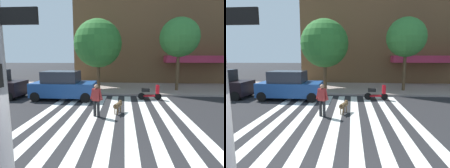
% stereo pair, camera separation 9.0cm
% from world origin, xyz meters
% --- Properties ---
extents(ground_plane, '(160.00, 160.00, 0.00)m').
position_xyz_m(ground_plane, '(0.00, 5.51, 0.00)').
color(ground_plane, '#232326').
extents(sidewalk_far, '(80.00, 6.00, 0.15)m').
position_xyz_m(sidewalk_far, '(0.00, 14.03, 0.07)').
color(sidewalk_far, gray).
rests_on(sidewalk_far, ground_plane).
extents(crosswalk_stripes, '(7.65, 10.43, 0.01)m').
position_xyz_m(crosswalk_stripes, '(0.06, 5.51, 0.00)').
color(crosswalk_stripes, silver).
rests_on(crosswalk_stripes, ground_plane).
extents(parked_car_behind_first, '(4.37, 2.05, 1.99)m').
position_xyz_m(parked_car_behind_first, '(-3.56, 9.64, 0.95)').
color(parked_car_behind_first, navy).
rests_on(parked_car_behind_first, ground_plane).
extents(parked_scooter, '(1.63, 0.50, 1.11)m').
position_xyz_m(parked_scooter, '(2.50, 9.81, 0.48)').
color(parked_scooter, black).
rests_on(parked_scooter, ground_plane).
extents(street_tree_nearest, '(4.10, 4.10, 6.02)m').
position_xyz_m(street_tree_nearest, '(-1.57, 13.01, 4.10)').
color(street_tree_nearest, '#4C3823').
rests_on(street_tree_nearest, sidewalk_far).
extents(street_tree_middle, '(3.19, 3.19, 6.00)m').
position_xyz_m(street_tree_middle, '(5.17, 12.80, 4.54)').
color(street_tree_middle, '#4C3823').
rests_on(street_tree_middle, sidewalk_far).
extents(pedestrian_dog_walker, '(0.69, 0.35, 1.64)m').
position_xyz_m(pedestrian_dog_walker, '(-0.67, 6.04, 0.93)').
color(pedestrian_dog_walker, black).
rests_on(pedestrian_dog_walker, ground_plane).
extents(dog_on_leash, '(0.49, 1.02, 0.65)m').
position_xyz_m(dog_on_leash, '(0.39, 6.64, 0.44)').
color(dog_on_leash, brown).
rests_on(dog_on_leash, ground_plane).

